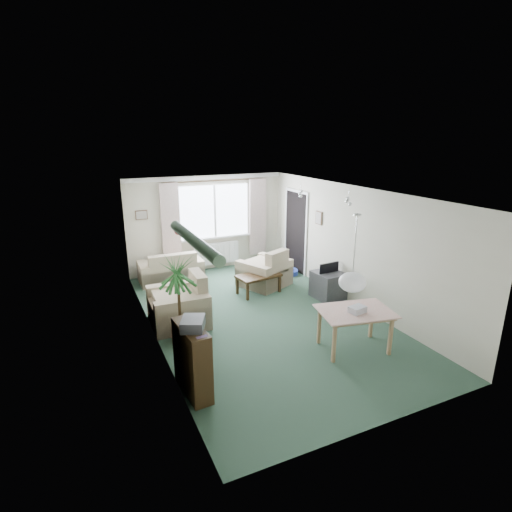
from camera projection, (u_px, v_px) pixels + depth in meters
name	position (u px, v px, depth m)	size (l,w,h in m)	color
ground	(263.00, 318.00, 7.61)	(6.50, 6.50, 0.00)	#2A4636
window	(215.00, 211.00, 10.06)	(1.80, 0.03, 1.30)	white
curtain_rod	(215.00, 181.00, 9.76)	(2.60, 0.03, 0.03)	black
curtain_left	(171.00, 225.00, 9.58)	(0.45, 0.08, 2.00)	beige
curtain_right	(257.00, 217.00, 10.50)	(0.45, 0.08, 2.00)	beige
radiator	(216.00, 253.00, 10.34)	(1.20, 0.10, 0.55)	white
doorway	(296.00, 232.00, 10.03)	(0.03, 0.95, 2.00)	black
pendant_lamp	(352.00, 282.00, 5.26)	(0.36, 0.36, 0.36)	white
tinsel_garland	(194.00, 241.00, 4.18)	(1.60, 1.60, 0.12)	#196626
bauble_cluster_a	(301.00, 191.00, 8.27)	(0.20, 0.20, 0.20)	silver
bauble_cluster_b	(348.00, 198.00, 7.34)	(0.20, 0.20, 0.20)	silver
wall_picture_back	(141.00, 215.00, 9.32)	(0.28, 0.03, 0.22)	brown
wall_picture_right	(319.00, 218.00, 8.99)	(0.03, 0.24, 0.30)	brown
sofa	(171.00, 266.00, 9.45)	(1.46, 0.77, 0.73)	beige
armchair_corner	(264.00, 267.00, 9.16)	(0.99, 0.94, 0.88)	#CCB09A
armchair_left	(178.00, 300.00, 7.27)	(1.04, 0.99, 0.93)	beige
coffee_table	(259.00, 284.00, 8.75)	(0.94, 0.52, 0.42)	black
photo_frame	(261.00, 271.00, 8.72)	(0.12, 0.02, 0.16)	#503729
bookshelf	(192.00, 360.00, 5.28)	(0.26, 0.79, 0.97)	black
hifi_box	(193.00, 324.00, 5.08)	(0.28, 0.35, 0.14)	#3B3D41
houseplant	(179.00, 300.00, 6.47)	(0.66, 0.66, 1.54)	#1C521D
dining_table	(354.00, 330.00, 6.42)	(1.05, 0.70, 0.66)	#A18357
gift_box	(357.00, 310.00, 6.24)	(0.25, 0.18, 0.12)	silver
tv_cube	(328.00, 285.00, 8.48)	(0.57, 0.62, 0.57)	#333337
pet_bed	(287.00, 272.00, 10.00)	(0.54, 0.54, 0.11)	#272198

